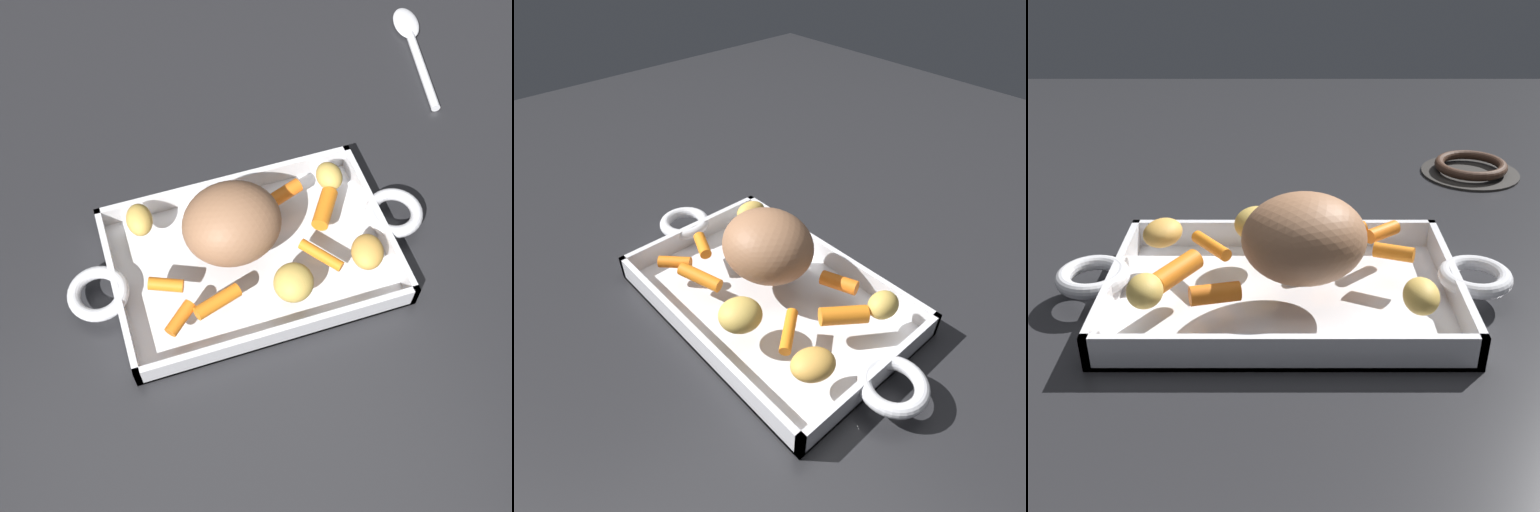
% 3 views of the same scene
% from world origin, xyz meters
% --- Properties ---
extents(ground_plane, '(2.03, 2.03, 0.00)m').
position_xyz_m(ground_plane, '(0.00, 0.00, 0.00)').
color(ground_plane, '#232326').
extents(roasting_dish, '(0.49, 0.25, 0.04)m').
position_xyz_m(roasting_dish, '(0.00, 0.00, 0.01)').
color(roasting_dish, silver).
rests_on(roasting_dish, ground_plane).
extents(pork_roast, '(0.14, 0.12, 0.09)m').
position_xyz_m(pork_roast, '(0.02, -0.02, 0.08)').
color(pork_roast, '#946647').
rests_on(pork_roast, roasting_dish).
extents(baby_carrot_northwest, '(0.05, 0.06, 0.03)m').
position_xyz_m(baby_carrot_northwest, '(-0.11, -0.02, 0.05)').
color(baby_carrot_northwest, orange).
rests_on(baby_carrot_northwest, roasting_dish).
extents(baby_carrot_center_left, '(0.05, 0.03, 0.02)m').
position_xyz_m(baby_carrot_center_left, '(-0.07, -0.06, 0.05)').
color(baby_carrot_center_left, orange).
rests_on(baby_carrot_center_left, roasting_dish).
extents(baby_carrot_southeast, '(0.05, 0.03, 0.02)m').
position_xyz_m(baby_carrot_southeast, '(0.12, 0.02, 0.05)').
color(baby_carrot_southeast, orange).
rests_on(baby_carrot_southeast, roasting_dish).
extents(baby_carrot_short, '(0.05, 0.04, 0.02)m').
position_xyz_m(baby_carrot_short, '(0.11, 0.07, 0.05)').
color(baby_carrot_short, orange).
rests_on(baby_carrot_short, roasting_dish).
extents(baby_carrot_center_right, '(0.07, 0.04, 0.02)m').
position_xyz_m(baby_carrot_center_right, '(0.06, 0.07, 0.05)').
color(baby_carrot_center_right, orange).
rests_on(baby_carrot_center_right, roasting_dish).
extents(baby_carrot_long, '(0.05, 0.06, 0.02)m').
position_xyz_m(baby_carrot_long, '(-0.08, 0.04, 0.05)').
color(baby_carrot_long, orange).
rests_on(baby_carrot_long, roasting_dish).
extents(potato_golden_large, '(0.04, 0.05, 0.03)m').
position_xyz_m(potato_golden_large, '(-0.13, -0.07, 0.05)').
color(potato_golden_large, gold).
rests_on(potato_golden_large, roasting_dish).
extents(potato_golden_small, '(0.06, 0.06, 0.03)m').
position_xyz_m(potato_golden_small, '(-0.14, 0.06, 0.05)').
color(potato_golden_small, gold).
rests_on(potato_golden_small, roasting_dish).
extents(potato_near_roast, '(0.04, 0.05, 0.03)m').
position_xyz_m(potato_near_roast, '(0.13, -0.08, 0.05)').
color(potato_near_roast, gold).
rests_on(potato_near_roast, roasting_dish).
extents(potato_corner, '(0.07, 0.07, 0.04)m').
position_xyz_m(potato_corner, '(-0.03, 0.07, 0.06)').
color(potato_corner, gold).
rests_on(potato_corner, roasting_dish).
extents(serving_spoon, '(0.07, 0.23, 0.02)m').
position_xyz_m(serving_spoon, '(-0.38, -0.32, 0.01)').
color(serving_spoon, white).
rests_on(serving_spoon, ground_plane).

